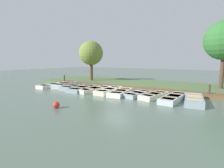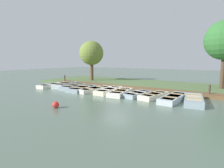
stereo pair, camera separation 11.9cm
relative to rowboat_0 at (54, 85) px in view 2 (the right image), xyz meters
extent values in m
plane|color=#566B5B|center=(-1.05, 6.79, -0.17)|extent=(80.00, 80.00, 0.00)
cube|color=#567042|center=(-6.05, 6.79, -0.10)|extent=(8.00, 24.00, 0.12)
cube|color=brown|center=(-2.62, 6.79, -0.04)|extent=(1.19, 16.37, 0.25)
cube|color=silver|center=(0.00, 0.00, -0.01)|extent=(3.55, 1.15, 0.31)
cube|color=#994C33|center=(0.00, 0.00, 0.13)|extent=(2.91, 0.90, 0.02)
cube|color=beige|center=(0.67, 0.03, 0.16)|extent=(0.39, 0.95, 0.03)
cube|color=beige|center=(-0.67, -0.03, 0.16)|extent=(0.39, 0.95, 0.03)
cube|color=#B2BCC1|center=(-0.40, 1.21, 0.04)|extent=(3.06, 1.69, 0.42)
cube|color=#4C709E|center=(-0.40, 1.21, 0.24)|extent=(2.50, 1.34, 0.03)
cube|color=tan|center=(0.13, 1.32, 0.26)|extent=(0.49, 1.09, 0.03)
cube|color=tan|center=(-0.94, 1.10, 0.26)|extent=(0.49, 1.09, 0.03)
cube|color=#8C9EA8|center=(-0.03, 2.69, 0.02)|extent=(2.94, 1.44, 0.36)
cube|color=beige|center=(-0.03, 2.69, 0.18)|extent=(2.40, 1.14, 0.03)
cube|color=tan|center=(0.50, 2.77, 0.21)|extent=(0.42, 1.00, 0.03)
cube|color=tan|center=(-0.56, 2.62, 0.21)|extent=(0.42, 1.00, 0.03)
cube|color=#8C9EA8|center=(0.12, 3.93, 0.00)|extent=(3.38, 1.63, 0.33)
cube|color=teal|center=(0.12, 3.93, 0.15)|extent=(2.76, 1.29, 0.03)
cube|color=tan|center=(0.73, 4.01, 0.17)|extent=(0.47, 1.14, 0.03)
cube|color=tan|center=(-0.49, 3.84, 0.17)|extent=(0.47, 1.14, 0.03)
cube|color=beige|center=(-0.10, 5.14, -0.01)|extent=(3.43, 1.89, 0.32)
cube|color=beige|center=(-0.10, 5.14, 0.14)|extent=(2.80, 1.50, 0.03)
cube|color=tan|center=(0.51, 5.02, 0.17)|extent=(0.55, 1.19, 0.03)
cube|color=tan|center=(-0.70, 5.27, 0.17)|extent=(0.55, 1.19, 0.03)
cube|color=beige|center=(-0.23, 6.58, 0.01)|extent=(3.27, 1.09, 0.34)
cube|color=#994C33|center=(-0.23, 6.58, 0.17)|extent=(2.68, 0.85, 0.03)
cube|color=beige|center=(0.39, 6.60, 0.19)|extent=(0.36, 0.91, 0.03)
cube|color=beige|center=(-0.84, 6.56, 0.19)|extent=(0.36, 0.91, 0.03)
cube|color=silver|center=(-0.02, 7.79, 0.01)|extent=(3.13, 1.50, 0.35)
cube|color=#6B7F51|center=(-0.02, 7.79, 0.17)|extent=(2.56, 1.19, 0.03)
cube|color=tan|center=(0.55, 7.87, 0.19)|extent=(0.44, 1.04, 0.03)
cube|color=tan|center=(-0.58, 7.71, 0.19)|extent=(0.44, 1.04, 0.03)
cube|color=#8C9EA8|center=(-0.16, 9.16, -0.01)|extent=(2.77, 1.59, 0.31)
cube|color=#994C33|center=(-0.16, 9.16, 0.13)|extent=(2.26, 1.26, 0.02)
cube|color=beige|center=(0.33, 9.06, 0.15)|extent=(0.45, 1.05, 0.03)
cube|color=beige|center=(-0.64, 9.25, 0.15)|extent=(0.45, 1.05, 0.03)
cube|color=beige|center=(-0.26, 10.41, 0.00)|extent=(2.89, 1.49, 0.33)
cube|color=beige|center=(-0.26, 10.41, 0.15)|extent=(2.36, 1.19, 0.03)
cube|color=tan|center=(0.26, 10.31, 0.18)|extent=(0.45, 0.91, 0.03)
cube|color=tan|center=(-0.77, 10.52, 0.18)|extent=(0.45, 0.91, 0.03)
cube|color=#B2BCC1|center=(-0.12, 11.81, 0.01)|extent=(3.55, 1.25, 0.35)
cube|color=#6B7F51|center=(-0.12, 11.81, 0.17)|extent=(2.91, 0.99, 0.03)
cube|color=tan|center=(0.54, 11.76, 0.20)|extent=(0.42, 0.93, 0.03)
cube|color=tan|center=(-0.78, 11.86, 0.20)|extent=(0.42, 0.93, 0.03)
cube|color=#8C9EA8|center=(-0.06, 13.05, 0.04)|extent=(3.09, 1.46, 0.41)
cube|color=beige|center=(-0.06, 13.05, 0.23)|extent=(2.53, 1.16, 0.03)
cube|color=tan|center=(0.50, 13.13, 0.26)|extent=(0.43, 1.00, 0.03)
cube|color=tan|center=(-0.62, 12.97, 0.26)|extent=(0.43, 1.00, 0.03)
cylinder|color=#47382D|center=(-2.67, -1.31, 0.26)|extent=(0.15, 0.15, 0.86)
sphere|color=#47382D|center=(-2.67, -1.31, 0.72)|extent=(0.13, 0.13, 0.13)
cylinder|color=#47382D|center=(-2.67, 13.74, 0.26)|extent=(0.15, 0.15, 0.86)
sphere|color=#47382D|center=(-2.67, 13.74, 0.72)|extent=(0.13, 0.13, 0.13)
sphere|color=red|center=(5.32, 6.61, 0.02)|extent=(0.38, 0.38, 0.38)
cylinder|color=brown|center=(-5.70, 0.35, 1.20)|extent=(0.41, 0.41, 2.74)
sphere|color=olive|center=(-5.70, 0.35, 3.40)|extent=(3.02, 3.02, 3.02)
cylinder|color=#4C3828|center=(-6.85, 14.47, 1.57)|extent=(0.36, 0.36, 3.47)
camera|label=1|loc=(11.80, 14.34, 2.53)|focal=28.00mm
camera|label=2|loc=(11.73, 14.45, 2.53)|focal=28.00mm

